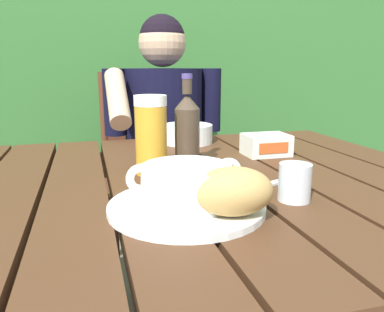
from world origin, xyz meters
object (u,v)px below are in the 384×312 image
Objects in this scene: beer_glass at (151,135)px; bread_roll at (233,191)px; beer_bottle at (189,129)px; chair_near_diner at (158,174)px; butter_tub at (266,145)px; serving_plate at (186,206)px; water_glass_small at (295,182)px; person_eating at (165,137)px; diner_bowl at (187,134)px; table_knife at (252,188)px; soup_bowl at (186,183)px.

bread_roll is at bearing -76.02° from beer_glass.
bread_roll is 0.35m from beer_bottle.
chair_near_diner is 0.95m from beer_glass.
bread_roll is 1.13× the size of butter_tub.
chair_near_diner is 1.15m from serving_plate.
water_glass_small is at bearing 22.62° from bread_roll.
person_eating is at bearing 75.98° from beer_glass.
serving_plate is 1.69× the size of diner_bowl.
chair_near_diner reaches higher than beer_glass.
chair_near_diner is at bearing 102.21° from butter_tub.
table_knife is (0.00, -0.85, 0.05)m from person_eating.
diner_bowl is (0.15, 0.57, -0.02)m from soup_bowl.
table_knife is at bearing 23.86° from serving_plate.
water_glass_small is (0.05, -1.12, 0.29)m from chair_near_diner.
bread_roll is at bearing -49.40° from serving_plate.
beer_bottle is 0.24m from table_knife.
beer_glass is at bearing -104.02° from person_eating.
water_glass_small is 0.57× the size of butter_tub.
table_knife is 0.88× the size of diner_bowl.
butter_tub reaches higher than serving_plate.
chair_near_diner is at bearing 85.46° from bread_roll.
water_glass_small reaches higher than butter_tub.
soup_bowl is 0.59m from diner_bowl.
person_eating is 0.93m from serving_plate.
chair_near_diner reaches higher than soup_bowl.
table_knife is at bearing -89.99° from chair_near_diner.
beer_bottle is at bearing 74.06° from serving_plate.
person_eating is at bearing 80.75° from serving_plate.
soup_bowl is (-0.15, -0.91, 0.09)m from person_eating.
serving_plate is 0.20m from water_glass_small.
person_eating is 9.77× the size of butter_tub.
butter_tub is (0.24, 0.06, -0.06)m from beer_bottle.
butter_tub is (0.32, 0.34, 0.02)m from serving_plate.
serving_plate is at bearing 177.86° from water_glass_small.
butter_tub is (0.12, 0.35, -0.01)m from water_glass_small.
butter_tub is at bearing 58.95° from table_knife.
table_knife is (0.09, 0.14, -0.05)m from bread_roll.
person_eating is 0.99m from bread_roll.
beer_glass reaches higher than diner_bowl.
chair_near_diner is 5.98× the size of diner_bowl.
person_eating is 4.36× the size of serving_plate.
diner_bowl is at bearing -89.50° from person_eating.
beer_bottle reaches higher than butter_tub.
soup_bowl is 1.69× the size of butter_tub.
soup_bowl is 1.45× the size of table_knife.
diner_bowl is at bearing 75.92° from beer_bottle.
beer_glass is 1.12× the size of diner_bowl.
chair_near_diner is at bearing 90.01° from table_knife.
beer_bottle is (-0.07, -0.83, 0.35)m from chair_near_diner.
person_eating is at bearing 90.50° from diner_bowl.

